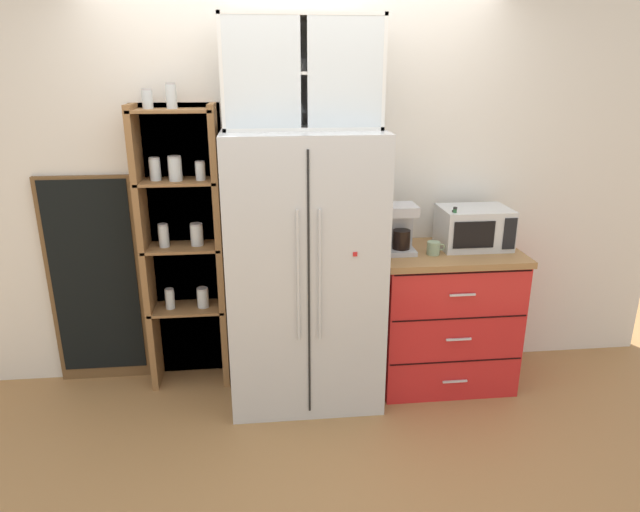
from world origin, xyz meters
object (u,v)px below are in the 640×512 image
at_px(microwave, 474,228).
at_px(chalkboard_menu, 96,281).
at_px(coffee_maker, 400,228).
at_px(bottle_clear, 452,234).
at_px(refrigerator, 304,270).
at_px(bottle_green, 453,233).
at_px(mug_navy, 452,245).
at_px(mug_sage, 434,248).

relative_size(microwave, chalkboard_menu, 0.31).
distance_m(microwave, chalkboard_menu, 2.50).
bearing_deg(coffee_maker, bottle_clear, -8.20).
height_order(microwave, bottle_clear, bottle_clear).
distance_m(bottle_clear, chalkboard_menu, 2.34).
height_order(refrigerator, bottle_green, refrigerator).
relative_size(microwave, bottle_green, 1.49).
height_order(mug_navy, bottle_green, bottle_green).
xyz_separation_m(mug_navy, mug_sage, (-0.13, -0.03, -0.00)).
distance_m(refrigerator, chalkboard_menu, 1.40).
bearing_deg(bottle_green, refrigerator, 179.94).
relative_size(coffee_maker, mug_sage, 2.68).
xyz_separation_m(mug_sage, chalkboard_menu, (-2.17, 0.34, -0.27)).
height_order(refrigerator, coffee_maker, refrigerator).
bearing_deg(bottle_clear, refrigerator, -179.21).
xyz_separation_m(mug_navy, chalkboard_menu, (-2.29, 0.31, -0.27)).
bearing_deg(refrigerator, coffee_maker, 5.53).
bearing_deg(coffee_maker, bottle_green, -10.59).
xyz_separation_m(microwave, chalkboard_menu, (-2.47, 0.22, -0.35)).
bearing_deg(microwave, refrigerator, -174.78).
bearing_deg(refrigerator, chalkboard_menu, 166.81).
bearing_deg(coffee_maker, mug_sage, -23.24).
bearing_deg(microwave, coffee_maker, -175.16).
xyz_separation_m(microwave, bottle_clear, (-0.17, -0.09, -0.01)).
bearing_deg(chalkboard_menu, mug_sage, -8.98).
height_order(microwave, chalkboard_menu, chalkboard_menu).
height_order(coffee_maker, bottle_green, coffee_maker).
bearing_deg(mug_sage, refrigerator, 178.25).
xyz_separation_m(refrigerator, mug_navy, (0.94, 0.01, 0.12)).
height_order(mug_navy, mug_sage, mug_navy).
bearing_deg(bottle_green, coffee_maker, 169.41).
distance_m(coffee_maker, mug_navy, 0.35).
xyz_separation_m(mug_sage, bottle_clear, (0.13, 0.04, 0.08)).
bearing_deg(coffee_maker, mug_navy, -8.99).
height_order(microwave, coffee_maker, coffee_maker).
bearing_deg(bottle_green, mug_navy, 79.89).
height_order(bottle_green, chalkboard_menu, chalkboard_menu).
xyz_separation_m(coffee_maker, chalkboard_menu, (-1.97, 0.26, -0.38)).
bearing_deg(bottle_green, chalkboard_menu, 172.10).
distance_m(refrigerator, mug_sage, 0.82).
relative_size(microwave, mug_navy, 3.55).
distance_m(bottle_green, chalkboard_menu, 2.34).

